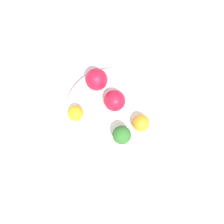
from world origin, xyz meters
name	(u,v)px	position (x,y,z in m)	size (l,w,h in m)	color
ground_plane	(112,118)	(0.00, 0.00, 0.00)	(6.00, 6.00, 0.00)	gray
table_surface	(112,117)	(0.00, 0.00, 0.01)	(1.20, 1.20, 0.02)	silver
bowl	(112,115)	(0.00, 0.00, 0.04)	(0.27, 0.27, 0.04)	white
broccoli	(122,135)	(0.04, -0.06, 0.10)	(0.05, 0.05, 0.06)	#8CB76B
apple_red	(113,100)	(0.00, 0.03, 0.09)	(0.06, 0.06, 0.06)	#B7142D
apple_green	(97,80)	(-0.06, 0.07, 0.09)	(0.06, 0.06, 0.06)	#B7142D
orange_front	(76,113)	(-0.09, -0.03, 0.08)	(0.04, 0.04, 0.04)	orange
orange_back	(141,123)	(0.08, -0.01, 0.09)	(0.05, 0.05, 0.05)	orange
spoon	(79,60)	(-0.15, 0.15, 0.02)	(0.06, 0.05, 0.01)	silver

